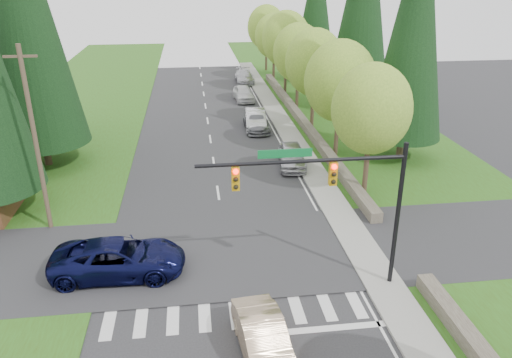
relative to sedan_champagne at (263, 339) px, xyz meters
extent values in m
cube|color=#305015|center=(12.20, 19.35, -0.73)|extent=(14.00, 110.00, 0.06)
cube|color=#305015|center=(-13.80, 19.35, -0.73)|extent=(14.00, 110.00, 0.06)
cube|color=#28282B|center=(-0.80, 7.35, -0.76)|extent=(120.00, 8.00, 0.10)
cube|color=gray|center=(6.10, 21.35, -0.69)|extent=(1.80, 80.00, 0.13)
cube|color=gray|center=(5.25, 21.35, -0.69)|extent=(0.20, 80.00, 0.13)
cube|color=#4C4438|center=(7.80, 29.35, -0.41)|extent=(0.70, 40.00, 0.70)
cylinder|color=black|center=(6.40, 3.85, 2.64)|extent=(0.20, 0.20, 6.80)
cylinder|color=black|center=(2.10, 3.85, 5.44)|extent=(8.60, 0.16, 0.16)
cube|color=#0C662D|center=(1.40, 3.90, 5.79)|extent=(2.20, 0.04, 0.35)
cube|color=#BF8C0C|center=(3.40, 3.85, 4.84)|extent=(0.32, 0.24, 1.00)
sphere|color=#FF0C05|center=(3.40, 3.71, 5.19)|extent=(0.22, 0.22, 0.22)
cube|color=#BF8C0C|center=(-0.60, 3.85, 4.84)|extent=(0.32, 0.24, 1.00)
sphere|color=#FF0C05|center=(-0.60, 3.71, 5.19)|extent=(0.22, 0.22, 0.22)
cylinder|color=#473828|center=(-10.30, 11.35, 4.24)|extent=(0.24, 0.24, 10.00)
cube|color=#473828|center=(-10.30, 11.35, 8.64)|extent=(1.60, 0.10, 0.12)
cylinder|color=#38281C|center=(8.40, 13.35, 1.62)|extent=(0.32, 0.32, 4.76)
ellipsoid|color=olive|center=(8.40, 13.35, 4.85)|extent=(4.80, 4.80, 5.52)
cylinder|color=#38281C|center=(8.50, 20.35, 1.71)|extent=(0.32, 0.32, 4.93)
ellipsoid|color=olive|center=(8.50, 20.35, 5.05)|extent=(5.20, 5.20, 5.98)
cylinder|color=#38281C|center=(8.30, 27.35, 1.76)|extent=(0.32, 0.32, 5.04)
ellipsoid|color=olive|center=(8.30, 27.35, 5.18)|extent=(5.00, 5.00, 5.75)
cylinder|color=#38281C|center=(8.40, 34.35, 1.65)|extent=(0.32, 0.32, 4.82)
ellipsoid|color=olive|center=(8.40, 34.35, 4.92)|extent=(5.00, 5.00, 5.75)
cylinder|color=#38281C|center=(8.50, 41.35, 1.82)|extent=(0.32, 0.32, 5.15)
ellipsoid|color=olive|center=(8.50, 41.35, 5.31)|extent=(5.40, 5.40, 6.21)
cylinder|color=#38281C|center=(8.30, 48.35, 1.59)|extent=(0.32, 0.32, 4.70)
ellipsoid|color=olive|center=(8.30, 48.35, 4.79)|extent=(4.80, 4.80, 5.52)
cylinder|color=#38281C|center=(8.40, 55.35, 1.73)|extent=(0.32, 0.32, 4.98)
ellipsoid|color=olive|center=(8.40, 55.35, 5.12)|extent=(5.20, 5.20, 5.98)
cylinder|color=#38281C|center=(-12.80, 21.35, 0.24)|extent=(0.50, 0.50, 2.00)
cone|color=black|center=(-12.80, 21.35, 10.54)|extent=(6.46, 6.46, 19.00)
cylinder|color=#38281C|center=(-14.80, 27.35, 0.24)|extent=(0.50, 0.50, 2.00)
cone|color=black|center=(-14.80, 27.35, 9.54)|extent=(5.78, 5.78, 17.00)
cylinder|color=#38281C|center=(13.20, 19.35, 0.24)|extent=(0.50, 0.50, 2.00)
cone|color=black|center=(13.20, 19.35, 9.04)|extent=(5.44, 5.44, 16.00)
cylinder|color=#38281C|center=(14.20, 33.35, 0.24)|extent=(0.50, 0.50, 2.00)
cylinder|color=#38281C|center=(13.20, 47.35, 0.24)|extent=(0.50, 0.50, 2.00)
cone|color=black|center=(13.20, 47.35, 8.54)|extent=(5.10, 5.10, 15.00)
imported|color=beige|center=(0.00, 0.00, 0.00)|extent=(2.08, 4.74, 1.52)
imported|color=#0A0D34|center=(-5.93, 6.21, 0.10)|extent=(6.23, 3.02, 1.71)
imported|color=#B6B6BB|center=(4.80, 18.81, 0.04)|extent=(2.39, 4.86, 1.59)
imported|color=slate|center=(3.40, 27.91, -0.04)|extent=(2.03, 4.96, 1.44)
imported|color=silver|center=(3.40, 28.50, 0.07)|extent=(2.14, 5.13, 1.65)
imported|color=silver|center=(3.40, 38.61, 0.05)|extent=(2.15, 4.83, 1.61)
imported|color=#B8B9BE|center=(4.48, 47.63, 0.01)|extent=(2.25, 5.35, 1.54)
camera|label=1|loc=(-2.16, -14.40, 12.59)|focal=35.00mm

